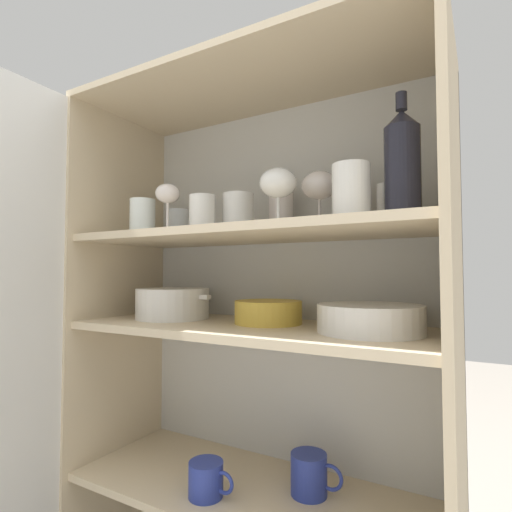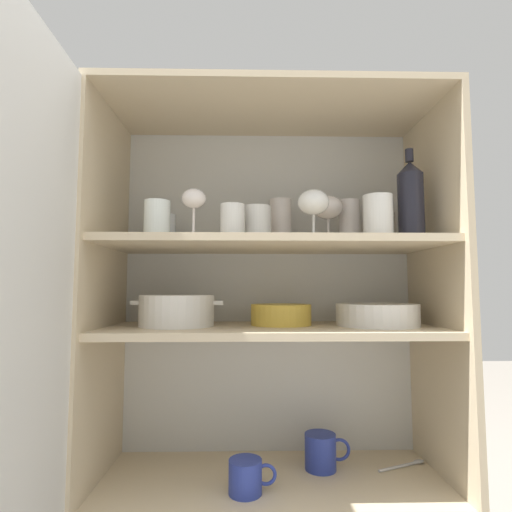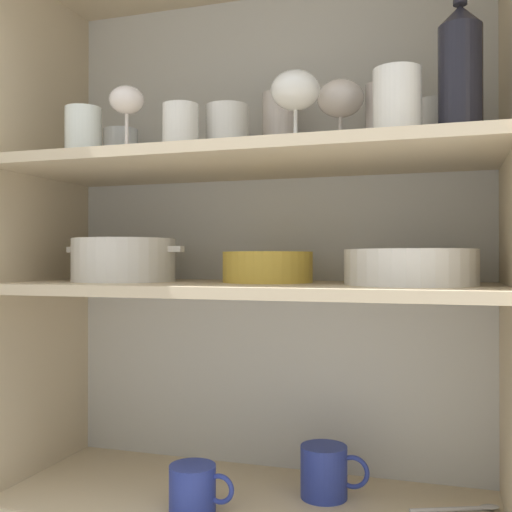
{
  "view_description": "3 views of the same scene",
  "coord_description": "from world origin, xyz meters",
  "px_view_note": "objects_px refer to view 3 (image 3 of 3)",
  "views": [
    {
      "loc": [
        0.52,
        -0.71,
        0.9
      ],
      "look_at": [
        0.02,
        0.17,
        0.95
      ],
      "focal_mm": 28.0,
      "sensor_mm": 36.0,
      "label": 1
    },
    {
      "loc": [
        -0.07,
        -0.96,
        0.87
      ],
      "look_at": [
        -0.04,
        0.17,
        0.97
      ],
      "focal_mm": 28.0,
      "sensor_mm": 36.0,
      "label": 2
    },
    {
      "loc": [
        0.36,
        -0.9,
        0.82
      ],
      "look_at": [
        0.0,
        0.23,
        0.82
      ],
      "focal_mm": 42.0,
      "sensor_mm": 36.0,
      "label": 3
    }
  ],
  "objects_px": {
    "wine_bottle": "(460,71)",
    "coffee_mug_primary": "(194,488)",
    "plate_stack_white": "(410,267)",
    "casserole_dish": "(124,260)",
    "mixing_bowl_large": "(268,266)"
  },
  "relations": [
    {
      "from": "plate_stack_white",
      "to": "coffee_mug_primary",
      "type": "height_order",
      "value": "plate_stack_white"
    },
    {
      "from": "coffee_mug_primary",
      "to": "plate_stack_white",
      "type": "bearing_deg",
      "value": 14.24
    },
    {
      "from": "wine_bottle",
      "to": "plate_stack_white",
      "type": "bearing_deg",
      "value": 143.87
    },
    {
      "from": "plate_stack_white",
      "to": "mixing_bowl_large",
      "type": "distance_m",
      "value": 0.28
    },
    {
      "from": "wine_bottle",
      "to": "coffee_mug_primary",
      "type": "relative_size",
      "value": 2.1
    },
    {
      "from": "wine_bottle",
      "to": "plate_stack_white",
      "type": "distance_m",
      "value": 0.34
    },
    {
      "from": "plate_stack_white",
      "to": "mixing_bowl_large",
      "type": "xyz_separation_m",
      "value": [
        -0.27,
        0.03,
        0.0
      ]
    },
    {
      "from": "plate_stack_white",
      "to": "mixing_bowl_large",
      "type": "relative_size",
      "value": 1.32
    },
    {
      "from": "wine_bottle",
      "to": "coffee_mug_primary",
      "type": "height_order",
      "value": "wine_bottle"
    },
    {
      "from": "mixing_bowl_large",
      "to": "coffee_mug_primary",
      "type": "distance_m",
      "value": 0.43
    },
    {
      "from": "plate_stack_white",
      "to": "coffee_mug_primary",
      "type": "bearing_deg",
      "value": -165.76
    },
    {
      "from": "wine_bottle",
      "to": "casserole_dish",
      "type": "height_order",
      "value": "wine_bottle"
    },
    {
      "from": "wine_bottle",
      "to": "coffee_mug_primary",
      "type": "bearing_deg",
      "value": -175.73
    },
    {
      "from": "casserole_dish",
      "to": "coffee_mug_primary",
      "type": "relative_size",
      "value": 2.16
    },
    {
      "from": "casserole_dish",
      "to": "mixing_bowl_large",
      "type": "bearing_deg",
      "value": 6.19
    }
  ]
}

